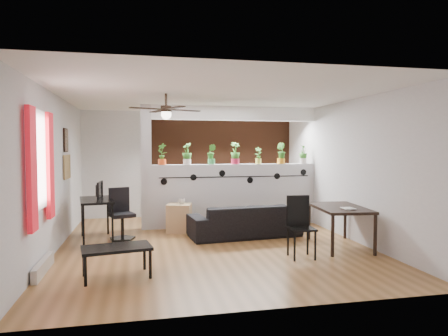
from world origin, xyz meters
TOP-DOWN VIEW (x-y plane):
  - room_shell at (0.00, 0.00)m, footprint 6.30×7.10m
  - partition_wall at (0.80, 1.50)m, footprint 3.60×0.18m
  - ceiling_header at (0.80, 1.50)m, footprint 3.60×0.18m
  - pier_column at (-1.11, 1.50)m, footprint 0.22×0.20m
  - brick_panel at (0.80, 2.97)m, footprint 3.90×0.05m
  - vine_decal at (0.80, 1.40)m, footprint 3.31×0.01m
  - window_assembly at (-2.56, -1.20)m, footprint 0.09×1.30m
  - baseboard_heater at (-2.54, -1.20)m, footprint 0.08×1.00m
  - corkboard at (-2.58, 0.95)m, footprint 0.03×0.60m
  - framed_art at (-2.58, 0.90)m, footprint 0.03×0.34m
  - ceiling_fan at (-0.80, -0.30)m, footprint 1.19×1.19m
  - potted_plant_0 at (-0.78, 1.50)m, footprint 0.30×0.28m
  - potted_plant_1 at (-0.25, 1.50)m, footprint 0.30×0.31m
  - potted_plant_2 at (0.27, 1.50)m, footprint 0.28×0.26m
  - potted_plant_3 at (0.80, 1.50)m, footprint 0.30×0.27m
  - potted_plant_4 at (1.33, 1.50)m, footprint 0.19×0.16m
  - potted_plant_5 at (1.85, 1.50)m, footprint 0.28×0.31m
  - potted_plant_6 at (2.38, 1.50)m, footprint 0.23×0.26m
  - sofa at (0.73, 0.43)m, footprint 2.09×0.99m
  - cube_shelf at (-0.47, 1.04)m, footprint 0.56×0.52m
  - cup at (-0.42, 1.04)m, footprint 0.18×0.18m
  - computer_desk at (-2.03, 0.63)m, footprint 0.72×1.14m
  - monitor at (-2.03, 0.78)m, footprint 0.30×0.07m
  - office_chair at (-1.58, 0.60)m, footprint 0.51×0.51m
  - dining_table at (2.13, -0.70)m, footprint 0.91×1.36m
  - book at (2.03, -1.00)m, footprint 0.19×0.25m
  - folding_chair at (1.21, -1.13)m, footprint 0.41×0.41m
  - coffee_table at (-1.54, -1.59)m, footprint 0.96×0.64m

SIDE VIEW (x-z plane):
  - baseboard_heater at x=-2.54m, z-range 0.00..0.18m
  - cube_shelf at x=-0.47m, z-range 0.00..0.57m
  - sofa at x=0.73m, z-range 0.00..0.59m
  - coffee_table at x=-1.54m, z-range 0.16..0.58m
  - office_chair at x=-1.58m, z-range -0.06..0.89m
  - folding_chair at x=1.21m, z-range 0.09..1.04m
  - dining_table at x=2.13m, z-range 0.28..0.97m
  - cup at x=-0.42m, z-range 0.57..0.68m
  - partition_wall at x=0.80m, z-range 0.00..1.35m
  - computer_desk at x=-2.03m, z-range 0.31..1.08m
  - book at x=2.03m, z-range 0.70..0.72m
  - monitor at x=-2.03m, z-range 0.77..0.94m
  - vine_decal at x=0.80m, z-range 0.93..1.23m
  - room_shell at x=0.00m, z-range -0.15..2.75m
  - pier_column at x=-1.11m, z-range 0.00..2.60m
  - brick_panel at x=0.80m, z-range 0.00..2.60m
  - corkboard at x=-2.58m, z-range 1.12..1.58m
  - window_assembly at x=-2.56m, z-range 0.73..2.28m
  - potted_plant_4 at x=1.33m, z-range 1.36..1.74m
  - potted_plant_6 at x=2.38m, z-range 1.36..1.79m
  - potted_plant_2 at x=0.27m, z-range 1.36..1.80m
  - potted_plant_0 at x=-0.78m, z-range 1.36..1.82m
  - potted_plant_1 at x=-0.25m, z-range 1.36..1.82m
  - potted_plant_5 at x=1.85m, z-range 1.36..1.84m
  - potted_plant_3 at x=0.80m, z-range 1.36..1.84m
  - framed_art at x=-2.58m, z-range 1.63..2.07m
  - ceiling_fan at x=-0.80m, z-range 2.10..2.53m
  - ceiling_header at x=0.80m, z-range 2.30..2.60m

